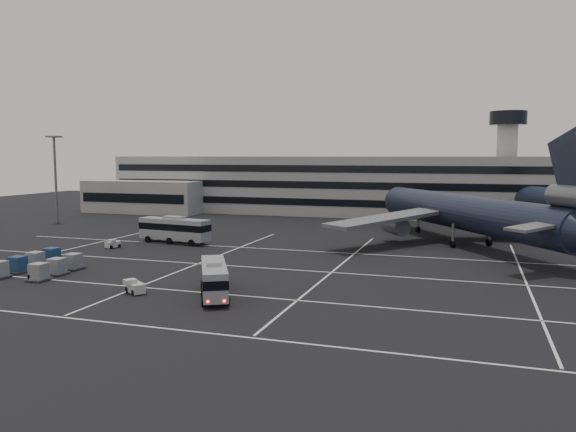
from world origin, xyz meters
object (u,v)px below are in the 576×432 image
object	(u,v)px
bus_near	(214,277)
bus_far	(175,228)
uld_cluster	(39,264)
tug_a	(112,244)
trijet_main	(467,213)

from	to	relation	value
bus_near	bus_far	size ratio (longest dim) A/B	0.81
uld_cluster	tug_a	bearing A→B (deg)	98.04
tug_a	bus_near	bearing A→B (deg)	-23.52
trijet_main	bus_near	size ratio (longest dim) A/B	4.96
bus_near	tug_a	world-z (taller)	bus_near
trijet_main	bus_far	size ratio (longest dim) A/B	4.02
bus_near	uld_cluster	bearing A→B (deg)	143.09
tug_a	uld_cluster	bearing A→B (deg)	-66.90
bus_near	tug_a	distance (m)	35.88
bus_far	tug_a	size ratio (longest dim) A/B	5.32
bus_far	tug_a	distance (m)	10.07
trijet_main	bus_near	distance (m)	48.21
trijet_main	uld_cluster	world-z (taller)	trijet_main
bus_far	bus_near	bearing A→B (deg)	-135.96
trijet_main	uld_cluster	xyz separation A→B (m)	(-49.09, -37.72, -4.27)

